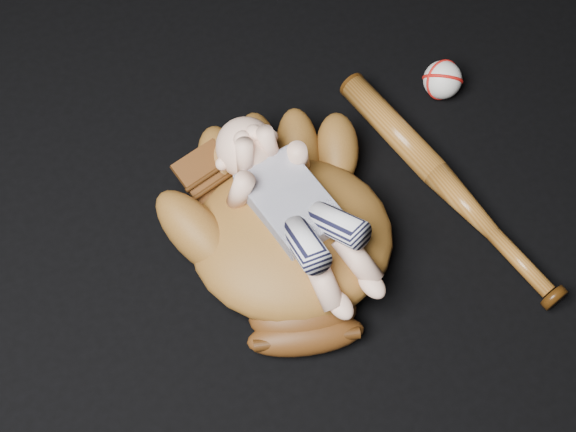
% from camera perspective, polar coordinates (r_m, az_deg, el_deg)
% --- Properties ---
extents(baseball_glove, '(0.46, 0.50, 0.13)m').
position_cam_1_polar(baseball_glove, '(1.16, 0.28, -1.17)').
color(baseball_glove, brown).
rests_on(baseball_glove, ground).
extents(newborn_baby, '(0.22, 0.36, 0.14)m').
position_cam_1_polar(newborn_baby, '(1.12, 0.92, 0.26)').
color(newborn_baby, beige).
rests_on(newborn_baby, baseball_glove).
extents(baseball_bat, '(0.15, 0.49, 0.05)m').
position_cam_1_polar(baseball_bat, '(1.28, 11.28, 2.14)').
color(baseball_bat, brown).
rests_on(baseball_bat, ground).
extents(baseball, '(0.08, 0.08, 0.07)m').
position_cam_1_polar(baseball, '(1.39, 10.94, 9.49)').
color(baseball, white).
rests_on(baseball, ground).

